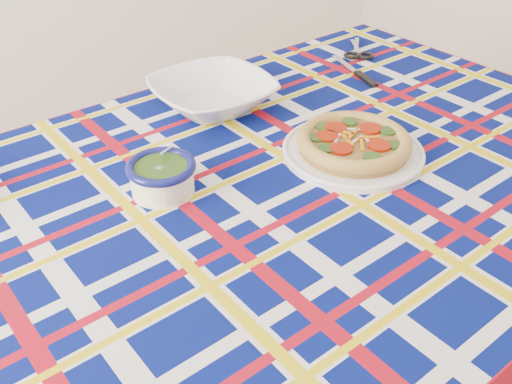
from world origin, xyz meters
name	(u,v)px	position (x,y,z in m)	size (l,w,h in m)	color
dining_table	(270,216)	(0.34, -0.09, 0.74)	(1.95, 1.47, 0.82)	brown
tablecloth	(270,206)	(0.34, -0.09, 0.76)	(1.77, 1.12, 0.12)	#050F58
main_focaccia_plate	(354,142)	(0.55, -0.06, 0.85)	(0.32, 0.32, 0.06)	olive
pesto_bowl	(162,174)	(0.13, -0.03, 0.86)	(0.14, 0.14, 0.08)	#203F11
serving_bowl	(213,94)	(0.35, 0.28, 0.86)	(0.30, 0.30, 0.07)	white
table_knife	(346,65)	(0.80, 0.36, 0.83)	(0.25, 0.02, 0.01)	silver
kitchen_scissors	(356,46)	(0.91, 0.47, 0.83)	(0.20, 0.09, 0.02)	silver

